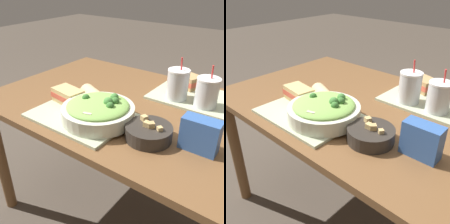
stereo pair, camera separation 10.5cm
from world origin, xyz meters
The scene contains 12 objects.
ground_plane centered at (0.00, 0.00, 0.00)m, with size 12.00×12.00×0.00m, color #4C4238.
dining_table centered at (0.00, 0.00, 0.63)m, with size 1.41×0.87×0.72m.
tray_near centered at (-0.14, -0.24, 0.73)m, with size 0.41×0.30×0.01m.
tray_far centered at (0.18, 0.22, 0.73)m, with size 0.41×0.30×0.01m.
salad_bowl centered at (-0.05, -0.23, 0.78)m, with size 0.29×0.29×0.10m.
soup_bowl centered at (0.17, -0.21, 0.75)m, with size 0.17×0.17×0.07m.
sandwich_near centered at (-0.27, -0.18, 0.77)m, with size 0.16×0.11×0.06m.
baguette_near centered at (-0.15, -0.13, 0.77)m, with size 0.19×0.13×0.07m.
sandwich_far centered at (0.09, 0.32, 0.77)m, with size 0.17×0.14×0.06m.
drink_cup_dark centered at (0.11, 0.15, 0.80)m, with size 0.10×0.10×0.20m.
drink_cup_red centered at (0.25, 0.15, 0.80)m, with size 0.10×0.10×0.19m.
chip_bag centered at (0.34, -0.17, 0.78)m, with size 0.13×0.06×0.12m.
Camera 2 is at (0.62, -0.87, 1.26)m, focal length 42.00 mm.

